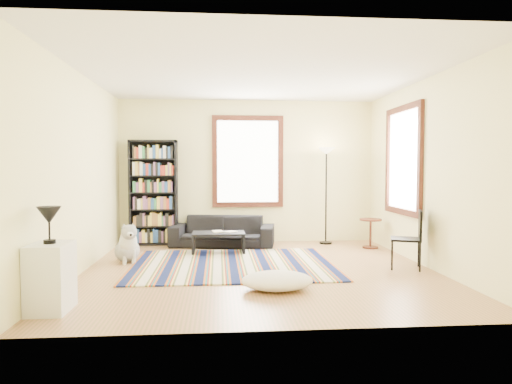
{
  "coord_description": "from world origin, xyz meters",
  "views": [
    {
      "loc": [
        -0.58,
        -6.51,
        1.47
      ],
      "look_at": [
        0.0,
        0.5,
        1.1
      ],
      "focal_mm": 32.0,
      "sensor_mm": 36.0,
      "label": 1
    }
  ],
  "objects": [
    {
      "name": "side_table",
      "position": [
        2.2,
        1.59,
        0.27
      ],
      "size": [
        0.49,
        0.49,
        0.54
      ],
      "primitive_type": "cylinder",
      "rotation": [
        0.0,
        0.0,
        -0.28
      ],
      "color": "#4B1C12",
      "rests_on": "floor"
    },
    {
      "name": "folding_chair",
      "position": [
        2.15,
        -0.1,
        0.43
      ],
      "size": [
        0.53,
        0.52,
        0.86
      ],
      "primitive_type": "cube",
      "rotation": [
        0.0,
        0.0,
        -0.36
      ],
      "color": "black",
      "rests_on": "floor"
    },
    {
      "name": "ceiling",
      "position": [
        0.0,
        0.0,
        2.85
      ],
      "size": [
        5.0,
        5.0,
        0.1
      ],
      "primitive_type": "cube",
      "color": "white",
      "rests_on": "floor"
    },
    {
      "name": "window_right",
      "position": [
        2.47,
        0.8,
        1.6
      ],
      "size": [
        0.06,
        1.2,
        1.6
      ],
      "primitive_type": "cube",
      "color": "white",
      "rests_on": "wall_right"
    },
    {
      "name": "floor_lamp",
      "position": [
        1.5,
        2.15,
        0.93
      ],
      "size": [
        0.35,
        0.35,
        1.86
      ],
      "primitive_type": null,
      "rotation": [
        0.0,
        0.0,
        -0.19
      ],
      "color": "black",
      "rests_on": "floor"
    },
    {
      "name": "rug",
      "position": [
        -0.36,
        0.34,
        0.01
      ],
      "size": [
        3.02,
        2.41,
        0.02
      ],
      "primitive_type": "cube",
      "color": "#0C153F",
      "rests_on": "floor"
    },
    {
      "name": "table_lamp",
      "position": [
        -2.3,
        -1.74,
        0.89
      ],
      "size": [
        0.28,
        0.28,
        0.38
      ],
      "primitive_type": null,
      "rotation": [
        0.0,
        0.0,
        -0.17
      ],
      "color": "black",
      "rests_on": "white_cabinet"
    },
    {
      "name": "wall_front",
      "position": [
        0.0,
        -2.55,
        1.4
      ],
      "size": [
        5.0,
        0.1,
        2.8
      ],
      "primitive_type": "cube",
      "color": "#FFF8AB",
      "rests_on": "floor"
    },
    {
      "name": "window_back",
      "position": [
        0.0,
        2.47,
        1.6
      ],
      "size": [
        1.2,
        0.06,
        1.6
      ],
      "primitive_type": "cube",
      "color": "white",
      "rests_on": "wall_back"
    },
    {
      "name": "white_cabinet",
      "position": [
        -2.3,
        -1.74,
        0.35
      ],
      "size": [
        0.39,
        0.5,
        0.7
      ],
      "primitive_type": "cube",
      "rotation": [
        0.0,
        0.0,
        -0.01
      ],
      "color": "white",
      "rests_on": "floor"
    },
    {
      "name": "book_b",
      "position": [
        -0.43,
        1.39,
        0.37
      ],
      "size": [
        0.26,
        0.26,
        0.02
      ],
      "primitive_type": "imported",
      "rotation": [
        0.0,
        0.0,
        -0.77
      ],
      "color": "beige",
      "rests_on": "coffee_table"
    },
    {
      "name": "floor_cushion",
      "position": [
        0.12,
        -1.11,
        0.11
      ],
      "size": [
        1.01,
        0.86,
        0.22
      ],
      "primitive_type": "ellipsoid",
      "rotation": [
        0.0,
        0.0,
        0.26
      ],
      "color": "white",
      "rests_on": "floor"
    },
    {
      "name": "wall_right",
      "position": [
        2.55,
        0.0,
        1.4
      ],
      "size": [
        0.1,
        5.0,
        2.8
      ],
      "primitive_type": "cube",
      "color": "#FFF8AB",
      "rests_on": "floor"
    },
    {
      "name": "floor",
      "position": [
        0.0,
        0.0,
        -0.05
      ],
      "size": [
        5.0,
        5.0,
        0.1
      ],
      "primitive_type": "cube",
      "color": "#B07350",
      "rests_on": "ground"
    },
    {
      "name": "dog",
      "position": [
        -2.01,
        0.71,
        0.3
      ],
      "size": [
        0.61,
        0.71,
        0.6
      ],
      "primitive_type": null,
      "rotation": [
        0.0,
        0.0,
        0.35
      ],
      "color": "#B0B0B0",
      "rests_on": "floor"
    },
    {
      "name": "wall_back",
      "position": [
        0.0,
        2.55,
        1.4
      ],
      "size": [
        5.0,
        0.1,
        2.8
      ],
      "primitive_type": "cube",
      "color": "#FFF8AB",
      "rests_on": "floor"
    },
    {
      "name": "book_a",
      "position": [
        -0.68,
        1.34,
        0.37
      ],
      "size": [
        0.26,
        0.21,
        0.02
      ],
      "primitive_type": "imported",
      "rotation": [
        0.0,
        0.0,
        0.19
      ],
      "color": "beige",
      "rests_on": "coffee_table"
    },
    {
      "name": "bookshelf",
      "position": [
        -1.82,
        2.32,
        1.0
      ],
      "size": [
        0.9,
        0.3,
        2.0
      ],
      "primitive_type": "cube",
      "color": "black",
      "rests_on": "floor"
    },
    {
      "name": "wall_left",
      "position": [
        -2.55,
        0.0,
        1.4
      ],
      "size": [
        0.1,
        5.0,
        2.8
      ],
      "primitive_type": "cube",
      "color": "#FFF8AB",
      "rests_on": "floor"
    },
    {
      "name": "sofa",
      "position": [
        -0.51,
        2.05,
        0.28
      ],
      "size": [
        2.02,
        1.06,
        0.56
      ],
      "primitive_type": "imported",
      "rotation": [
        0.0,
        0.0,
        -0.16
      ],
      "color": "black",
      "rests_on": "floor"
    },
    {
      "name": "coffee_table",
      "position": [
        -0.58,
        1.34,
        0.18
      ],
      "size": [
        0.97,
        0.65,
        0.36
      ],
      "primitive_type": "cube",
      "rotation": [
        0.0,
        0.0,
        0.17
      ],
      "color": "black",
      "rests_on": "floor"
    }
  ]
}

